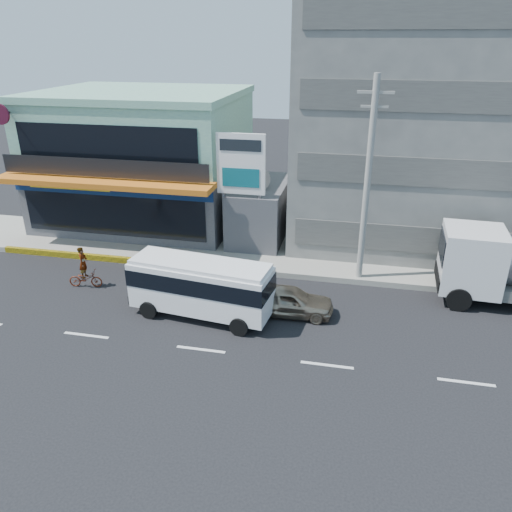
{
  "coord_description": "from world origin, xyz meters",
  "views": [
    {
      "loc": [
        5.58,
        -15.84,
        11.45
      ],
      "look_at": [
        1.27,
        4.61,
        2.2
      ],
      "focal_mm": 35.0,
      "sensor_mm": 36.0,
      "label": 1
    }
  ],
  "objects_px": {
    "shop_building": "(146,161)",
    "minibus": "(201,284)",
    "billboard": "(241,171)",
    "motorcycle_rider": "(85,274)",
    "utility_pole_near": "(367,183)",
    "sedan": "(289,301)",
    "concrete_building": "(442,120)",
    "satellite_dish": "(257,187)"
  },
  "relations": [
    {
      "from": "utility_pole_near",
      "to": "shop_building",
      "type": "bearing_deg",
      "value": 154.94
    },
    {
      "from": "utility_pole_near",
      "to": "sedan",
      "type": "relative_size",
      "value": 2.54
    },
    {
      "from": "satellite_dish",
      "to": "motorcycle_rider",
      "type": "xyz_separation_m",
      "value": [
        -7.24,
        -6.95,
        -2.88
      ]
    },
    {
      "from": "shop_building",
      "to": "utility_pole_near",
      "type": "relative_size",
      "value": 1.24
    },
    {
      "from": "utility_pole_near",
      "to": "minibus",
      "type": "xyz_separation_m",
      "value": [
        -6.75,
        -4.82,
        -3.59
      ]
    },
    {
      "from": "concrete_building",
      "to": "satellite_dish",
      "type": "distance_m",
      "value": 11.3
    },
    {
      "from": "concrete_building",
      "to": "sedan",
      "type": "bearing_deg",
      "value": -121.3
    },
    {
      "from": "shop_building",
      "to": "billboard",
      "type": "height_order",
      "value": "shop_building"
    },
    {
      "from": "shop_building",
      "to": "utility_pole_near",
      "type": "bearing_deg",
      "value": -25.06
    },
    {
      "from": "satellite_dish",
      "to": "sedan",
      "type": "height_order",
      "value": "satellite_dish"
    },
    {
      "from": "shop_building",
      "to": "satellite_dish",
      "type": "xyz_separation_m",
      "value": [
        8.0,
        -2.95,
        -0.42
      ]
    },
    {
      "from": "concrete_building",
      "to": "utility_pole_near",
      "type": "relative_size",
      "value": 1.6
    },
    {
      "from": "sedan",
      "to": "billboard",
      "type": "bearing_deg",
      "value": 29.31
    },
    {
      "from": "sedan",
      "to": "motorcycle_rider",
      "type": "xyz_separation_m",
      "value": [
        -10.24,
        0.56,
        0.03
      ]
    },
    {
      "from": "billboard",
      "to": "satellite_dish",
      "type": "bearing_deg",
      "value": 74.48
    },
    {
      "from": "shop_building",
      "to": "billboard",
      "type": "relative_size",
      "value": 1.8
    },
    {
      "from": "shop_building",
      "to": "billboard",
      "type": "distance_m",
      "value": 8.92
    },
    {
      "from": "shop_building",
      "to": "motorcycle_rider",
      "type": "bearing_deg",
      "value": -85.63
    },
    {
      "from": "shop_building",
      "to": "minibus",
      "type": "relative_size",
      "value": 1.92
    },
    {
      "from": "shop_building",
      "to": "satellite_dish",
      "type": "distance_m",
      "value": 8.54
    },
    {
      "from": "sedan",
      "to": "motorcycle_rider",
      "type": "height_order",
      "value": "motorcycle_rider"
    },
    {
      "from": "satellite_dish",
      "to": "sedan",
      "type": "xyz_separation_m",
      "value": [
        3.0,
        -7.51,
        -2.9
      ]
    },
    {
      "from": "concrete_building",
      "to": "minibus",
      "type": "relative_size",
      "value": 2.48
    },
    {
      "from": "concrete_building",
      "to": "billboard",
      "type": "height_order",
      "value": "concrete_building"
    },
    {
      "from": "concrete_building",
      "to": "utility_pole_near",
      "type": "bearing_deg",
      "value": -117.76
    },
    {
      "from": "shop_building",
      "to": "concrete_building",
      "type": "bearing_deg",
      "value": 3.35
    },
    {
      "from": "satellite_dish",
      "to": "billboard",
      "type": "height_order",
      "value": "billboard"
    },
    {
      "from": "concrete_building",
      "to": "minibus",
      "type": "bearing_deg",
      "value": -130.88
    },
    {
      "from": "minibus",
      "to": "sedan",
      "type": "height_order",
      "value": "minibus"
    },
    {
      "from": "billboard",
      "to": "minibus",
      "type": "height_order",
      "value": "billboard"
    },
    {
      "from": "concrete_building",
      "to": "utility_pole_near",
      "type": "xyz_separation_m",
      "value": [
        -4.0,
        -7.6,
        -1.85
      ]
    },
    {
      "from": "motorcycle_rider",
      "to": "satellite_dish",
      "type": "bearing_deg",
      "value": 43.81
    },
    {
      "from": "shop_building",
      "to": "sedan",
      "type": "distance_m",
      "value": 15.54
    },
    {
      "from": "shop_building",
      "to": "motorcycle_rider",
      "type": "distance_m",
      "value": 10.46
    },
    {
      "from": "billboard",
      "to": "utility_pole_near",
      "type": "bearing_deg",
      "value": -15.48
    },
    {
      "from": "minibus",
      "to": "shop_building",
      "type": "bearing_deg",
      "value": 122.52
    },
    {
      "from": "utility_pole_near",
      "to": "sedan",
      "type": "xyz_separation_m",
      "value": [
        -3.0,
        -3.91,
        -4.48
      ]
    },
    {
      "from": "shop_building",
      "to": "motorcycle_rider",
      "type": "relative_size",
      "value": 5.85
    },
    {
      "from": "minibus",
      "to": "sedan",
      "type": "bearing_deg",
      "value": 13.62
    },
    {
      "from": "utility_pole_near",
      "to": "minibus",
      "type": "distance_m",
      "value": 9.04
    },
    {
      "from": "shop_building",
      "to": "satellite_dish",
      "type": "height_order",
      "value": "shop_building"
    },
    {
      "from": "billboard",
      "to": "motorcycle_rider",
      "type": "relative_size",
      "value": 3.25
    }
  ]
}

